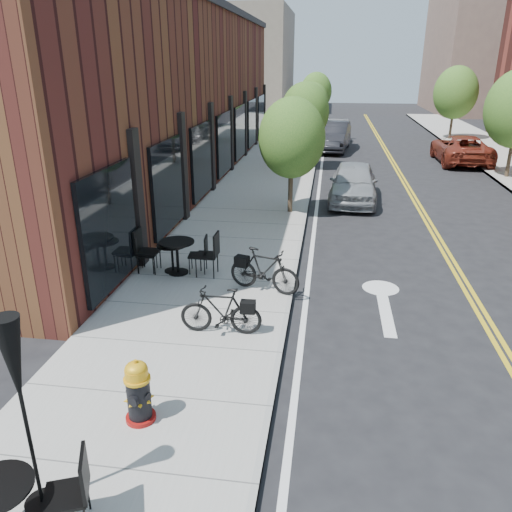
{
  "coord_description": "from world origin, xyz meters",
  "views": [
    {
      "loc": [
        0.64,
        -7.63,
        4.95
      ],
      "look_at": [
        -0.82,
        2.38,
        1.0
      ],
      "focal_mm": 35.0,
      "sensor_mm": 36.0,
      "label": 1
    }
  ],
  "objects_px": {
    "patio_umbrella": "(17,376)",
    "fire_hydrant": "(138,392)",
    "bistro_set_c": "(172,254)",
    "bistro_set_b": "(177,252)",
    "parked_car_b": "(333,136)",
    "bistro_set_a": "(0,505)",
    "bicycle_right": "(264,270)",
    "parked_car_c": "(333,133)",
    "parked_car_far": "(461,149)",
    "bicycle_left": "(221,311)",
    "parked_car_a": "(353,183)"
  },
  "relations": [
    {
      "from": "patio_umbrella",
      "to": "fire_hydrant",
      "type": "bearing_deg",
      "value": 68.86
    },
    {
      "from": "bistro_set_c",
      "to": "fire_hydrant",
      "type": "bearing_deg",
      "value": -83.98
    },
    {
      "from": "bistro_set_b",
      "to": "patio_umbrella",
      "type": "height_order",
      "value": "patio_umbrella"
    },
    {
      "from": "fire_hydrant",
      "to": "parked_car_b",
      "type": "height_order",
      "value": "parked_car_b"
    },
    {
      "from": "bistro_set_b",
      "to": "bistro_set_a",
      "type": "bearing_deg",
      "value": -87.28
    },
    {
      "from": "fire_hydrant",
      "to": "bicycle_right",
      "type": "xyz_separation_m",
      "value": [
        1.21,
        4.56,
        0.03
      ]
    },
    {
      "from": "bistro_set_b",
      "to": "bistro_set_c",
      "type": "bearing_deg",
      "value": 153.15
    },
    {
      "from": "parked_car_b",
      "to": "parked_car_c",
      "type": "bearing_deg",
      "value": 96.38
    },
    {
      "from": "parked_car_far",
      "to": "fire_hydrant",
      "type": "bearing_deg",
      "value": 67.13
    },
    {
      "from": "bistro_set_a",
      "to": "bistro_set_b",
      "type": "height_order",
      "value": "bistro_set_b"
    },
    {
      "from": "bicycle_left",
      "to": "parked_car_c",
      "type": "relative_size",
      "value": 0.32
    },
    {
      "from": "patio_umbrella",
      "to": "parked_car_far",
      "type": "distance_m",
      "value": 25.39
    },
    {
      "from": "parked_car_c",
      "to": "parked_car_far",
      "type": "height_order",
      "value": "parked_car_far"
    },
    {
      "from": "parked_car_b",
      "to": "bistro_set_c",
      "type": "bearing_deg",
      "value": -94.75
    },
    {
      "from": "patio_umbrella",
      "to": "bicycle_left",
      "type": "bearing_deg",
      "value": 73.34
    },
    {
      "from": "bistro_set_c",
      "to": "parked_car_a",
      "type": "height_order",
      "value": "parked_car_a"
    },
    {
      "from": "bistro_set_a",
      "to": "bicycle_right",
      "type": "bearing_deg",
      "value": 51.75
    },
    {
      "from": "bicycle_right",
      "to": "parked_car_b",
      "type": "relative_size",
      "value": 0.33
    },
    {
      "from": "patio_umbrella",
      "to": "parked_car_a",
      "type": "height_order",
      "value": "patio_umbrella"
    },
    {
      "from": "bistro_set_a",
      "to": "parked_car_far",
      "type": "distance_m",
      "value": 25.86
    },
    {
      "from": "bistro_set_c",
      "to": "patio_umbrella",
      "type": "height_order",
      "value": "patio_umbrella"
    },
    {
      "from": "bistro_set_a",
      "to": "parked_car_c",
      "type": "bearing_deg",
      "value": 61.49
    },
    {
      "from": "bicycle_left",
      "to": "bistro_set_b",
      "type": "height_order",
      "value": "bistro_set_b"
    },
    {
      "from": "bistro_set_a",
      "to": "bistro_set_c",
      "type": "distance_m",
      "value": 7.44
    },
    {
      "from": "bicycle_left",
      "to": "patio_umbrella",
      "type": "distance_m",
      "value": 4.55
    },
    {
      "from": "fire_hydrant",
      "to": "parked_car_c",
      "type": "xyz_separation_m",
      "value": [
        2.66,
        27.18,
        0.11
      ]
    },
    {
      "from": "parked_car_a",
      "to": "parked_car_b",
      "type": "relative_size",
      "value": 0.85
    },
    {
      "from": "fire_hydrant",
      "to": "bistro_set_c",
      "type": "height_order",
      "value": "fire_hydrant"
    },
    {
      "from": "bistro_set_a",
      "to": "parked_car_a",
      "type": "height_order",
      "value": "parked_car_a"
    },
    {
      "from": "bicycle_left",
      "to": "bistro_set_c",
      "type": "bearing_deg",
      "value": -148.43
    },
    {
      "from": "fire_hydrant",
      "to": "parked_car_c",
      "type": "relative_size",
      "value": 0.21
    },
    {
      "from": "bicycle_right",
      "to": "parked_car_b",
      "type": "xyz_separation_m",
      "value": [
        1.45,
        20.22,
        0.2
      ]
    },
    {
      "from": "parked_car_b",
      "to": "bistro_set_b",
      "type": "bearing_deg",
      "value": -94.27
    },
    {
      "from": "bicycle_left",
      "to": "bicycle_right",
      "type": "xyz_separation_m",
      "value": [
        0.57,
        1.97,
        0.04
      ]
    },
    {
      "from": "parked_car_a",
      "to": "parked_car_b",
      "type": "bearing_deg",
      "value": 97.17
    },
    {
      "from": "fire_hydrant",
      "to": "bicycle_left",
      "type": "height_order",
      "value": "fire_hydrant"
    },
    {
      "from": "fire_hydrant",
      "to": "bistro_set_a",
      "type": "relative_size",
      "value": 0.55
    },
    {
      "from": "bistro_set_c",
      "to": "parked_car_b",
      "type": "xyz_separation_m",
      "value": [
        3.82,
        19.42,
        0.25
      ]
    },
    {
      "from": "fire_hydrant",
      "to": "bistro_set_b",
      "type": "height_order",
      "value": "bistro_set_b"
    },
    {
      "from": "bistro_set_a",
      "to": "bistro_set_b",
      "type": "relative_size",
      "value": 0.92
    },
    {
      "from": "bistro_set_b",
      "to": "bistro_set_c",
      "type": "xyz_separation_m",
      "value": [
        -0.15,
        0.08,
        -0.08
      ]
    },
    {
      "from": "bicycle_right",
      "to": "bistro_set_a",
      "type": "xyz_separation_m",
      "value": [
        -1.95,
        -6.63,
        -0.02
      ]
    },
    {
      "from": "bistro_set_a",
      "to": "parked_car_far",
      "type": "relative_size",
      "value": 0.35
    },
    {
      "from": "fire_hydrant",
      "to": "patio_umbrella",
      "type": "relative_size",
      "value": 0.4
    },
    {
      "from": "fire_hydrant",
      "to": "parked_car_b",
      "type": "bearing_deg",
      "value": 102.95
    },
    {
      "from": "bicycle_left",
      "to": "bicycle_right",
      "type": "relative_size",
      "value": 0.93
    },
    {
      "from": "bistro_set_b",
      "to": "bistro_set_c",
      "type": "distance_m",
      "value": 0.19
    },
    {
      "from": "bistro_set_c",
      "to": "parked_car_b",
      "type": "distance_m",
      "value": 19.8
    },
    {
      "from": "fire_hydrant",
      "to": "parked_car_a",
      "type": "bearing_deg",
      "value": 94.33
    },
    {
      "from": "bistro_set_c",
      "to": "parked_car_far",
      "type": "height_order",
      "value": "parked_car_far"
    }
  ]
}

